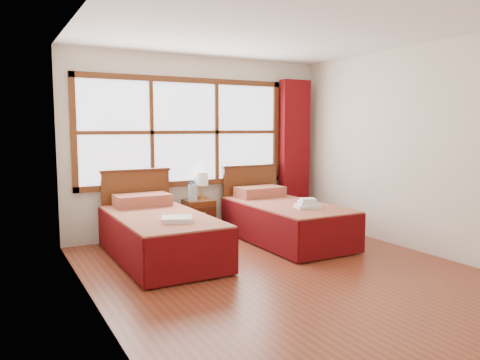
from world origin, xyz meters
TOP-DOWN VIEW (x-y plane):
  - floor at (0.00, 0.00)m, footprint 4.50×4.50m
  - ceiling at (0.00, 0.00)m, footprint 4.50×4.50m
  - wall_back at (0.00, 2.25)m, footprint 4.00×0.00m
  - wall_left at (-2.00, 0.00)m, footprint 0.00×4.50m
  - wall_right at (2.00, 0.00)m, footprint 0.00×4.50m
  - window at (-0.25, 2.21)m, footprint 3.16×0.06m
  - curtain at (1.60, 2.11)m, footprint 0.50×0.16m
  - bed_left at (-1.01, 1.20)m, footprint 1.04×2.06m
  - bed_right at (0.79, 1.20)m, footprint 1.02×2.04m
  - nightstand at (-0.14, 1.99)m, footprint 0.40×0.40m
  - towels_left at (-0.97, 0.67)m, footprint 0.41×0.39m
  - towels_right at (0.84, 0.72)m, footprint 0.37×0.34m
  - lamp at (-0.03, 2.14)m, footprint 0.20×0.20m
  - bottle_near at (-0.27, 1.98)m, footprint 0.07×0.07m
  - bottle_far at (-0.22, 1.96)m, footprint 0.07×0.07m

SIDE VIEW (x-z plane):
  - floor at x=0.00m, z-range 0.00..0.00m
  - nightstand at x=-0.14m, z-range 0.00..0.53m
  - bed_right at x=0.79m, z-range -0.19..0.80m
  - bed_left at x=-1.01m, z-range -0.20..0.81m
  - towels_left at x=-0.97m, z-range 0.54..0.59m
  - towels_right at x=0.84m, z-range 0.52..0.64m
  - bottle_near at x=-0.27m, z-range 0.52..0.78m
  - bottle_far at x=-0.22m, z-range 0.52..0.79m
  - lamp at x=-0.03m, z-range 0.62..1.00m
  - curtain at x=1.60m, z-range 0.02..2.32m
  - wall_back at x=0.00m, z-range -0.70..3.30m
  - wall_left at x=-2.00m, z-range -0.95..3.55m
  - wall_right at x=2.00m, z-range -0.95..3.55m
  - window at x=-0.25m, z-range 0.72..2.28m
  - ceiling at x=0.00m, z-range 2.60..2.60m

